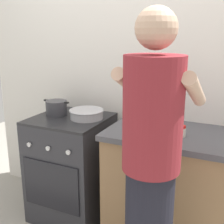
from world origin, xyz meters
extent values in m
cube|color=silver|center=(0.20, 0.50, 1.25)|extent=(3.20, 0.10, 2.50)
cube|color=#99724C|center=(0.55, 0.15, 0.43)|extent=(0.96, 0.56, 0.86)
cube|color=#4C4C51|center=(0.55, 0.15, 0.88)|extent=(1.00, 0.60, 0.04)
cube|color=#2D2D33|center=(-0.35, 0.15, 0.44)|extent=(0.60, 0.60, 0.88)
cube|color=#232326|center=(-0.35, 0.15, 0.89)|extent=(0.60, 0.60, 0.02)
cube|color=black|center=(-0.35, -0.16, 0.42)|extent=(0.51, 0.01, 0.40)
cylinder|color=silver|center=(-0.53, -0.16, 0.74)|extent=(0.04, 0.01, 0.04)
cylinder|color=silver|center=(-0.35, -0.16, 0.74)|extent=(0.04, 0.01, 0.04)
cylinder|color=silver|center=(-0.17, -0.16, 0.74)|extent=(0.04, 0.01, 0.04)
cylinder|color=#38383D|center=(-0.49, 0.16, 0.96)|extent=(0.18, 0.18, 0.13)
cube|color=black|center=(-0.59, 0.16, 1.02)|extent=(0.04, 0.02, 0.01)
cube|color=black|center=(-0.39, 0.16, 1.02)|extent=(0.04, 0.02, 0.01)
cylinder|color=#B7B7BC|center=(-0.21, 0.18, 0.94)|extent=(0.27, 0.27, 0.07)
torus|color=#B7B7BC|center=(-0.21, 0.18, 0.97)|extent=(0.28, 0.28, 0.01)
cylinder|color=silver|center=(0.34, 0.33, 0.97)|extent=(0.10, 0.10, 0.14)
cylinder|color=white|center=(0.33, 0.33, 1.04)|extent=(0.02, 0.05, 0.24)
sphere|color=white|center=(0.33, 0.33, 1.17)|extent=(0.03, 0.03, 0.03)
cylinder|color=black|center=(0.36, 0.33, 1.04)|extent=(0.01, 0.05, 0.22)
sphere|color=black|center=(0.36, 0.33, 1.16)|extent=(0.03, 0.03, 0.03)
cylinder|color=silver|center=(0.35, 0.34, 1.05)|extent=(0.02, 0.02, 0.26)
sphere|color=silver|center=(0.35, 0.34, 1.19)|extent=(0.03, 0.03, 0.03)
cylinder|color=black|center=(0.33, 0.34, 1.06)|extent=(0.06, 0.06, 0.29)
sphere|color=black|center=(0.33, 0.34, 1.21)|extent=(0.03, 0.03, 0.03)
cylinder|color=silver|center=(0.33, 0.34, 1.05)|extent=(0.03, 0.05, 0.27)
sphere|color=silver|center=(0.33, 0.34, 1.20)|extent=(0.03, 0.03, 0.03)
cylinder|color=silver|center=(0.59, 0.08, 0.93)|extent=(0.04, 0.04, 0.06)
cylinder|color=red|center=(0.59, 0.08, 0.97)|extent=(0.04, 0.04, 0.02)
cylinder|color=maroon|center=(0.55, -0.46, 1.19)|extent=(0.30, 0.30, 0.58)
sphere|color=#D3AA8C|center=(0.55, -0.46, 1.60)|extent=(0.20, 0.20, 0.20)
cylinder|color=#D3AA8C|center=(0.38, -0.32, 1.30)|extent=(0.07, 0.41, 0.24)
cylinder|color=#D3AA8C|center=(0.72, -0.32, 1.30)|extent=(0.07, 0.41, 0.24)
camera|label=1|loc=(0.94, -1.79, 1.58)|focal=46.48mm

